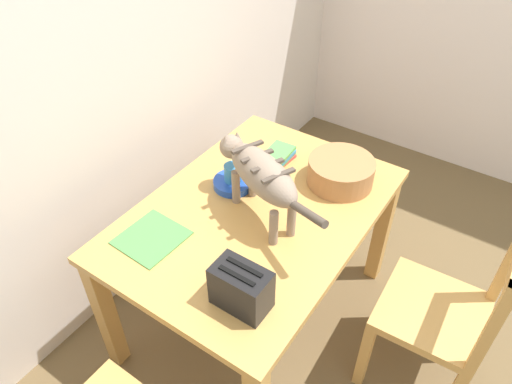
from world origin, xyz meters
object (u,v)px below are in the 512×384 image
Objects in this scene: wooden_chair_far at (443,313)px; saucer_bowl at (233,183)px; wicker_basket at (341,171)px; cat at (260,173)px; book_stack at (277,157)px; magazine at (152,238)px; toaster at (241,288)px; dining_table at (256,224)px; coffee_mug at (233,173)px.

saucer_bowl is at bearing 91.51° from wooden_chair_far.
wicker_basket is (0.30, -0.39, 0.05)m from saucer_bowl.
cat reaches higher than book_stack.
toaster is at bearing -94.23° from magazine.
magazine is at bearing 170.42° from saucer_bowl.
toaster reaches higher than dining_table.
wooden_chair_far is at bearing -86.27° from coffee_mug.
cat is at bearing -35.45° from magazine.
dining_table is 10.67× the size of coffee_mug.
magazine is (-0.36, 0.28, -0.22)m from cat.
toaster is (-0.06, -0.49, 0.08)m from magazine.
dining_table is 0.52m from toaster.
wooden_chair_far is at bearing -55.36° from cat.
wicker_basket is at bearing -85.40° from book_stack.
coffee_mug is at bearing 65.93° from dining_table.
cat is 5.34× the size of coffee_mug.
saucer_bowl is at bearing 127.37° from wicker_basket.
wooden_chair_far is at bearing -86.05° from saucer_bowl.
wicker_basket reaches higher than dining_table.
book_stack is (0.27, -0.07, -0.04)m from coffee_mug.
saucer_bowl is 0.90× the size of toaster.
magazine is 0.82× the size of wicker_basket.
saucer_bowl is 0.49m from wicker_basket.
toaster reaches higher than coffee_mug.
saucer_bowl is (0.08, 0.18, 0.10)m from dining_table.
saucer_bowl reaches higher than dining_table.
toaster is (-0.42, -0.20, -0.13)m from cat.
wicker_basket is (0.37, -0.21, 0.15)m from dining_table.
dining_table is at bearing -31.45° from magazine.
wicker_basket is 0.73m from wooden_chair_far.
magazine is at bearing 113.26° from wooden_chair_far.
coffee_mug is 0.65× the size of book_stack.
wooden_chair_far is (0.07, -1.01, -0.28)m from saucer_bowl.
book_stack is (0.35, 0.11, 0.12)m from dining_table.
toaster is at bearing -130.64° from cat.
saucer_bowl is 0.06m from coffee_mug.
saucer_bowl reaches higher than magazine.
wicker_basket is at bearing -29.42° from magazine.
cat is at bearing 154.68° from wicker_basket.
cat is at bearing -115.79° from dining_table.
wicker_basket reaches higher than saucer_bowl.
toaster reaches higher than wicker_basket.
magazine is 0.88m from wicker_basket.
wooden_chair_far is (0.52, -1.08, -0.26)m from magazine.
book_stack is 0.92× the size of toaster.
coffee_mug is at bearing 0.00° from saucer_bowl.
book_stack reaches higher than saucer_bowl.
toaster is at bearing -156.27° from book_stack.
magazine is at bearing 148.18° from wicker_basket.
magazine is (-0.38, 0.25, 0.09)m from dining_table.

